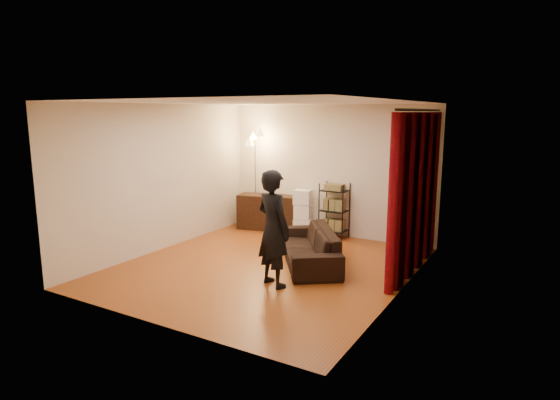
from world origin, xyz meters
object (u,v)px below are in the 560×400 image
Objects in this scene: floor_lamp at (255,180)px; person at (273,229)px; media_cabinet at (268,212)px; storage_boxes at (303,211)px; sofa at (309,246)px; wire_shelf at (334,211)px.

person is at bearing -52.47° from floor_lamp.
storage_boxes is at bearing -7.95° from media_cabinet.
storage_boxes is at bearing 8.80° from floor_lamp.
sofa is at bearing -36.81° from floor_lamp.
floor_lamp is at bearing -162.08° from sofa.
sofa is at bearing -68.24° from person.
media_cabinet is 1.57m from wire_shelf.
storage_boxes is (-1.03, 1.76, 0.17)m from sofa.
person is 1.33× the size of media_cabinet.
wire_shelf is (-0.31, 2.92, -0.30)m from person.
floor_lamp is (-1.10, -0.17, 0.61)m from storage_boxes.
wire_shelf is (0.73, -0.03, 0.10)m from storage_boxes.
wire_shelf is at bearing -12.02° from media_cabinet.
media_cabinet is (-1.85, 1.68, 0.08)m from sofa.
wire_shelf reaches higher than storage_boxes.
floor_lamp reaches higher than person.
person is 2.95m from wire_shelf.
sofa is 2.77m from floor_lamp.
storage_boxes is 1.27m from floor_lamp.
wire_shelf is at bearing -2.73° from storage_boxes.
media_cabinet is at bearing -167.40° from sofa.
floor_lamp is at bearing -171.20° from storage_boxes.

